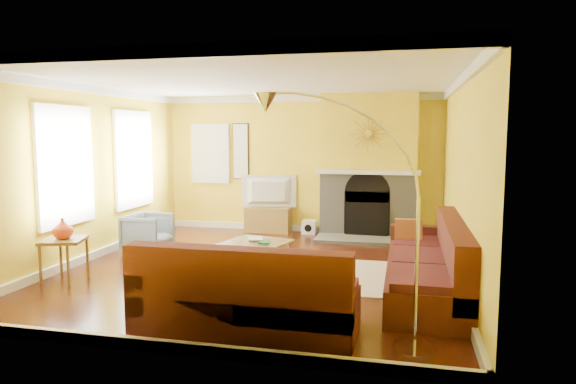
% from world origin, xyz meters
% --- Properties ---
extents(floor, '(5.50, 6.00, 0.02)m').
position_xyz_m(floor, '(0.00, 0.00, -0.01)').
color(floor, '#4E1E10').
rests_on(floor, ground).
extents(ceiling, '(5.50, 6.00, 0.02)m').
position_xyz_m(ceiling, '(0.00, 0.00, 2.71)').
color(ceiling, white).
rests_on(ceiling, ground).
extents(wall_back, '(5.50, 0.02, 2.70)m').
position_xyz_m(wall_back, '(0.00, 3.01, 1.35)').
color(wall_back, yellow).
rests_on(wall_back, ground).
extents(wall_front, '(5.50, 0.02, 2.70)m').
position_xyz_m(wall_front, '(0.00, -3.01, 1.35)').
color(wall_front, yellow).
rests_on(wall_front, ground).
extents(wall_left, '(0.02, 6.00, 2.70)m').
position_xyz_m(wall_left, '(-2.76, 0.00, 1.35)').
color(wall_left, yellow).
rests_on(wall_left, ground).
extents(wall_right, '(0.02, 6.00, 2.70)m').
position_xyz_m(wall_right, '(2.76, 0.00, 1.35)').
color(wall_right, yellow).
rests_on(wall_right, ground).
extents(baseboard, '(5.50, 6.00, 0.12)m').
position_xyz_m(baseboard, '(0.00, 0.00, 0.06)').
color(baseboard, white).
rests_on(baseboard, floor).
extents(crown_molding, '(5.50, 6.00, 0.12)m').
position_xyz_m(crown_molding, '(0.00, 0.00, 2.64)').
color(crown_molding, white).
rests_on(crown_molding, ceiling).
extents(window_left_near, '(0.06, 1.22, 1.72)m').
position_xyz_m(window_left_near, '(-2.72, 1.30, 1.50)').
color(window_left_near, white).
rests_on(window_left_near, wall_left).
extents(window_left_far, '(0.06, 1.22, 1.72)m').
position_xyz_m(window_left_far, '(-2.72, -0.60, 1.50)').
color(window_left_far, white).
rests_on(window_left_far, wall_left).
extents(window_back, '(0.82, 0.06, 1.22)m').
position_xyz_m(window_back, '(-1.90, 2.96, 1.55)').
color(window_back, white).
rests_on(window_back, wall_back).
extents(wall_art, '(0.34, 0.04, 1.14)m').
position_xyz_m(wall_art, '(-1.25, 2.97, 1.60)').
color(wall_art, white).
rests_on(wall_art, wall_back).
extents(fireplace, '(1.80, 0.40, 2.70)m').
position_xyz_m(fireplace, '(1.35, 2.80, 1.35)').
color(fireplace, gray).
rests_on(fireplace, floor).
extents(mantel, '(1.92, 0.22, 0.08)m').
position_xyz_m(mantel, '(1.35, 2.56, 1.25)').
color(mantel, white).
rests_on(mantel, fireplace).
extents(hearth, '(1.80, 0.70, 0.06)m').
position_xyz_m(hearth, '(1.35, 2.25, 0.03)').
color(hearth, gray).
rests_on(hearth, floor).
extents(sunburst, '(0.70, 0.04, 0.70)m').
position_xyz_m(sunburst, '(1.35, 2.57, 1.95)').
color(sunburst, olive).
rests_on(sunburst, fireplace).
extents(rug, '(2.40, 1.80, 0.02)m').
position_xyz_m(rug, '(0.70, -0.11, 0.01)').
color(rug, beige).
rests_on(rug, floor).
extents(sectional_sofa, '(3.33, 3.46, 0.90)m').
position_xyz_m(sectional_sofa, '(1.08, -0.97, 0.45)').
color(sectional_sofa, '#55221B').
rests_on(sectional_sofa, floor).
extents(coffee_table, '(1.08, 1.08, 0.35)m').
position_xyz_m(coffee_table, '(-0.13, 0.22, 0.18)').
color(coffee_table, white).
rests_on(coffee_table, floor).
extents(media_console, '(0.90, 0.41, 0.50)m').
position_xyz_m(media_console, '(-0.61, 2.77, 0.25)').
color(media_console, olive).
rests_on(media_console, floor).
extents(tv, '(1.11, 0.34, 0.64)m').
position_xyz_m(tv, '(-0.61, 2.77, 0.81)').
color(tv, black).
rests_on(tv, media_console).
extents(subwoofer, '(0.27, 0.27, 0.27)m').
position_xyz_m(subwoofer, '(0.22, 2.76, 0.13)').
color(subwoofer, white).
rests_on(subwoofer, floor).
extents(armchair, '(0.70, 0.68, 0.63)m').
position_xyz_m(armchair, '(-2.15, 0.69, 0.31)').
color(armchair, slate).
rests_on(armchair, floor).
extents(side_table, '(0.65, 0.65, 0.57)m').
position_xyz_m(side_table, '(-2.37, -1.17, 0.29)').
color(side_table, olive).
rests_on(side_table, floor).
extents(vase, '(0.27, 0.27, 0.28)m').
position_xyz_m(vase, '(-2.37, -1.17, 0.71)').
color(vase, '#D94A22').
rests_on(vase, side_table).
extents(book, '(0.30, 0.34, 0.03)m').
position_xyz_m(book, '(-0.27, 0.31, 0.36)').
color(book, white).
rests_on(book, coffee_table).
extents(arc_lamp, '(1.46, 0.36, 2.32)m').
position_xyz_m(arc_lamp, '(1.52, -2.49, 1.16)').
color(arc_lamp, silver).
rests_on(arc_lamp, floor).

